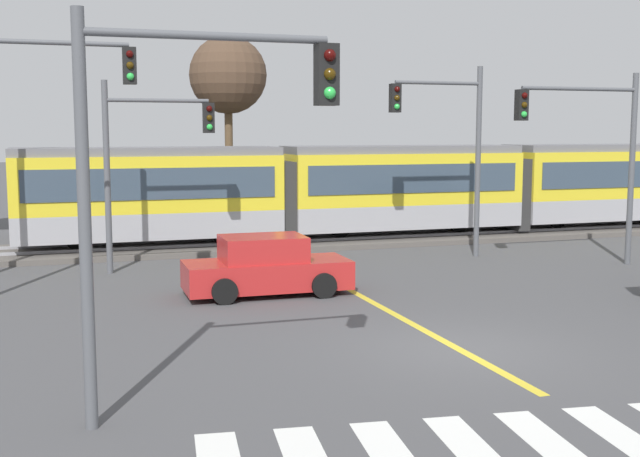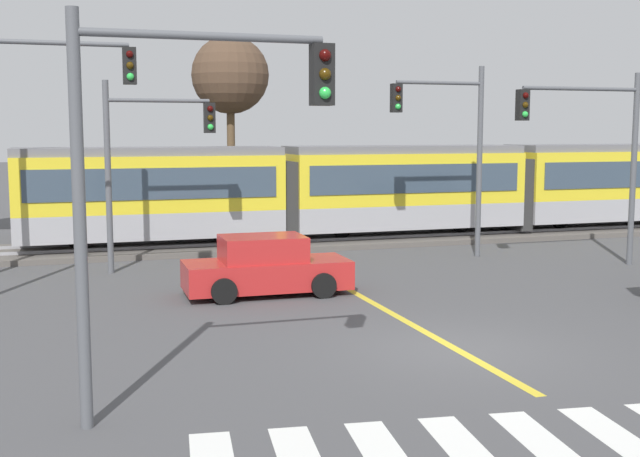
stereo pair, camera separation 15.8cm
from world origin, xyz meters
name	(u,v)px [view 1 (the left image)]	position (x,y,z in m)	size (l,w,h in m)	color
ground_plane	(459,349)	(0.00, 0.00, 0.00)	(200.00, 200.00, 0.00)	#474749
track_bed	(268,243)	(0.00, 14.65, 0.09)	(120.00, 4.00, 0.18)	#56514C
rail_near	(273,242)	(0.00, 13.93, 0.23)	(120.00, 0.08, 0.10)	#939399
rail_far	(263,237)	(0.00, 15.37, 0.23)	(120.00, 0.08, 0.10)	#939399
light_rail_tram	(401,187)	(5.26, 14.65, 2.05)	(28.00, 2.64, 3.43)	#9E9EA3
crosswalk_stripe_3	(477,455)	(-2.18, -4.61, 0.00)	(0.56, 2.80, 0.01)	silver
crosswalk_stripe_4	(555,448)	(-1.09, -4.75, 0.00)	(0.56, 2.80, 0.01)	silver
crosswalk_stripe_5	(631,442)	(0.00, -4.89, 0.00)	(0.56, 2.80, 0.01)	silver
lane_centre_line	(366,299)	(0.00, 4.88, 0.00)	(0.20, 15.54, 0.01)	gold
sedan_crossing	(266,268)	(-2.23, 6.20, 0.70)	(4.23, 1.97, 1.52)	#B22323
traffic_light_mid_right	(594,139)	(8.31, 7.23, 3.92)	(4.25, 0.38, 5.94)	#515459
traffic_light_far_right	(450,135)	(4.97, 10.14, 4.04)	(3.25, 0.38, 6.26)	#515459
traffic_light_far_left	(145,149)	(-4.74, 10.62, 3.64)	(3.25, 0.38, 5.63)	#515459
traffic_light_mid_left	(18,121)	(-8.06, 7.03, 4.41)	(4.25, 0.38, 6.59)	#515459
traffic_light_near_left	(177,150)	(-5.61, -2.07, 3.91)	(3.75, 0.38, 5.83)	#515459
bare_tree_west	(228,77)	(-0.65, 18.34, 6.30)	(3.08, 3.08, 7.91)	brown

